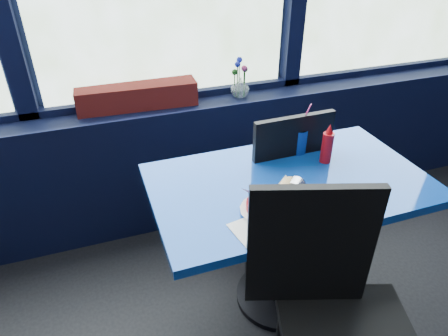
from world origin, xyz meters
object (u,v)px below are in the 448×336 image
chair_near_back (278,177)px  ketchup_bottle (327,145)px  food_basket (277,202)px  soda_cup (299,140)px  flower_vase (240,85)px  chair_near_front (333,306)px  near_table (287,213)px  planter_box (137,95)px

chair_near_back → ketchup_bottle: bearing=114.8°
food_basket → soda_cup: 0.48m
flower_vase → food_basket: bearing=-103.3°
chair_near_front → soda_cup: 0.81m
chair_near_back → soda_cup: bearing=107.2°
chair_near_back → flower_vase: (-0.02, 0.53, 0.33)m
food_basket → ketchup_bottle: bearing=13.8°
flower_vase → soda_cup: bearing=-85.2°
chair_near_front → ketchup_bottle: 0.74m
flower_vase → soda_cup: size_ratio=0.92×
near_table → food_basket: food_basket is taller
ketchup_bottle → flower_vase: bearing=99.7°
soda_cup → near_table: bearing=-125.7°
food_basket → soda_cup: soda_cup is taller
flower_vase → ketchup_bottle: size_ratio=1.23×
chair_near_front → planter_box: (-0.41, 1.43, 0.28)m
chair_near_back → soda_cup: 0.29m
planter_box → ketchup_bottle: size_ratio=3.45×
chair_near_front → chair_near_back: bearing=94.3°
chair_near_back → food_basket: size_ratio=3.08×
chair_near_front → flower_vase: bearing=100.3°
chair_near_front → chair_near_back: chair_near_front is taller
food_basket → planter_box: bearing=88.2°
food_basket → chair_near_back: bearing=41.3°
near_table → soda_cup: soda_cup is taller
near_table → chair_near_back: (0.11, 0.32, -0.02)m
near_table → food_basket: (-0.14, -0.16, 0.22)m
chair_near_back → chair_near_front: bearing=74.9°
chair_near_back → food_basket: (-0.26, -0.48, 0.24)m
planter_box → flower_vase: (0.60, -0.05, 0.01)m
chair_near_front → soda_cup: (0.24, 0.74, 0.23)m
planter_box → near_table: bearing=-58.0°
chair_near_back → soda_cup: soda_cup is taller
planter_box → food_basket: 1.13m
food_basket → chair_near_front: bearing=-102.7°
flower_vase → ketchup_bottle: flower_vase is taller
chair_near_back → planter_box: 0.91m
chair_near_back → near_table: bearing=68.9°
chair_near_back → flower_vase: size_ratio=4.03×
planter_box → ketchup_bottle: ketchup_bottle is taller
near_table → food_basket: 0.31m
flower_vase → food_basket: size_ratio=0.76×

